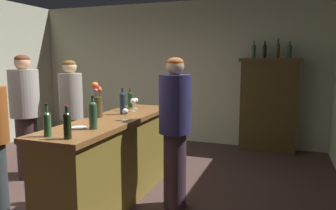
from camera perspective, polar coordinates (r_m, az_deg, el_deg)
The scene contains 22 objects.
floor at distance 4.11m, azimuth -14.39°, elevation -15.87°, with size 8.08×8.08×0.00m, color #432E2B.
wall_back at distance 6.62m, azimuth 0.78°, elevation 5.77°, with size 6.02×0.12×2.77m, color #B4B697.
bar_counter at distance 3.83m, azimuth -9.58°, elevation -9.53°, with size 0.61×2.24×0.99m.
display_cabinet at distance 6.04m, azimuth 17.28°, elevation 0.27°, with size 1.05×0.36×1.67m.
wine_bottle_merlot at distance 3.94m, azimuth -7.98°, elevation 0.50°, with size 0.07×0.07×0.32m.
wine_bottle_pinot at distance 2.96m, azimuth -20.50°, elevation -2.93°, with size 0.06×0.06×0.29m.
wine_bottle_chardonnay at distance 3.15m, azimuth -13.07°, elevation -1.54°, with size 0.08×0.08×0.32m.
wine_bottle_rose at distance 4.48m, azimuth -6.68°, elevation 1.09°, with size 0.07×0.07×0.27m.
wine_bottle_syrah at distance 2.82m, azimuth -17.33°, elevation -3.17°, with size 0.06×0.06×0.29m.
wine_glass_front at distance 4.37m, azimuth -5.74°, elevation 0.74°, with size 0.07×0.07×0.15m.
wine_glass_mid at distance 3.54m, azimuth -7.52°, elevation -1.28°, with size 0.07×0.07×0.13m.
wine_glass_rear at distance 4.21m, azimuth -7.98°, elevation 0.19°, with size 0.07×0.07×0.13m.
wine_glass_spare at distance 4.15m, azimuth -6.17°, elevation 0.59°, with size 0.07×0.07×0.17m.
flower_arrangement at distance 3.79m, azimuth -12.36°, elevation 0.37°, with size 0.12×0.12×0.41m.
cheese_plate at distance 3.24m, azimuth -15.39°, elevation -3.87°, with size 0.14×0.14×0.01m, color white.
display_bottle_left at distance 6.01m, azimuth 14.87°, elevation 9.27°, with size 0.07×0.07×0.31m.
display_bottle_midleft at distance 6.00m, azimuth 16.64°, elevation 9.19°, with size 0.07×0.07×0.30m.
display_bottle_center at distance 5.99m, azimuth 18.80°, elevation 9.22°, with size 0.07×0.07×0.34m.
display_bottle_midright at distance 5.99m, azimuth 20.65°, elevation 8.97°, with size 0.07×0.07×0.31m.
patron_near_entrance at distance 4.82m, azimuth -16.63°, elevation -1.14°, with size 0.33×0.33×1.64m.
patron_in_navy at distance 4.86m, azimuth -23.82°, elevation -1.11°, with size 0.39×0.39×1.71m.
bartender at distance 3.55m, azimuth 1.24°, elevation -3.86°, with size 0.35×0.35×1.67m.
Camera 1 is at (2.16, -3.09, 1.65)m, focal length 34.62 mm.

